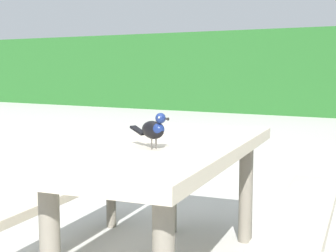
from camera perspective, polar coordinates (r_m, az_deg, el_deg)
The scene contains 2 objects.
picnic_table_foreground at distance 2.68m, azimuth -0.01°, elevation -5.91°, with size 1.90×1.93×0.74m.
bird_grackle at distance 2.44m, azimuth -1.60°, elevation -0.31°, with size 0.28×0.13×0.18m.
Camera 1 is at (1.34, -1.99, 1.14)m, focal length 52.99 mm.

